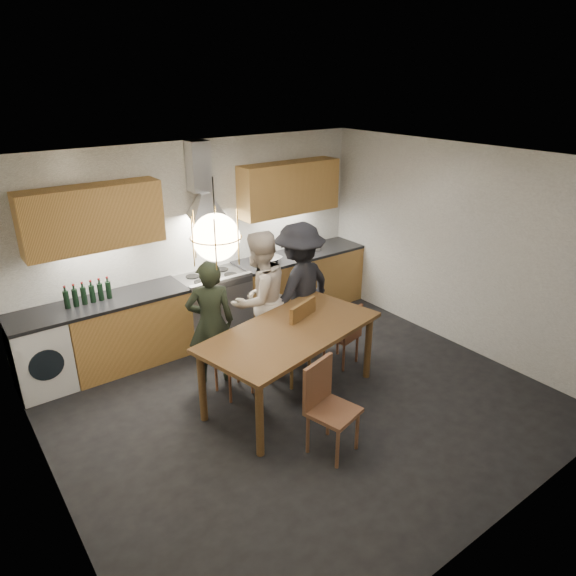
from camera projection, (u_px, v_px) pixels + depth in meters
ground at (301, 401)px, 5.68m from camera, size 5.00×5.00×0.00m
room_shell at (303, 256)px, 5.02m from camera, size 5.02×4.52×2.61m
counter_run at (215, 305)px, 6.96m from camera, size 5.00×0.62×0.90m
range_stove at (214, 306)px, 6.95m from camera, size 0.90×0.60×0.92m
wall_fixtures at (203, 200)px, 6.49m from camera, size 4.30×0.54×1.10m
pendant_lamp at (216, 237)px, 4.24m from camera, size 0.43×0.43×0.70m
dining_table at (291, 338)px, 5.48m from camera, size 2.16×1.40×0.84m
chair_back_left at (237, 359)px, 5.62m from camera, size 0.37×0.37×0.80m
chair_back_mid at (294, 335)px, 5.87m from camera, size 0.59×0.59×1.03m
chair_back_right at (346, 332)px, 6.23m from camera, size 0.43×0.43×0.79m
chair_front at (326, 401)px, 4.79m from camera, size 0.51×0.51×0.92m
person_left at (211, 323)px, 5.81m from camera, size 0.64×0.53×1.49m
person_mid at (259, 299)px, 6.16m from camera, size 0.93×0.79×1.69m
person_right at (299, 289)px, 6.42m from camera, size 1.23×0.88×1.71m
mixing_bowl at (270, 259)px, 7.21m from camera, size 0.39×0.39×0.08m
stock_pot at (313, 245)px, 7.69m from camera, size 0.22×0.22×0.15m
wine_bottles at (88, 292)px, 5.88m from camera, size 0.54×0.06×0.27m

